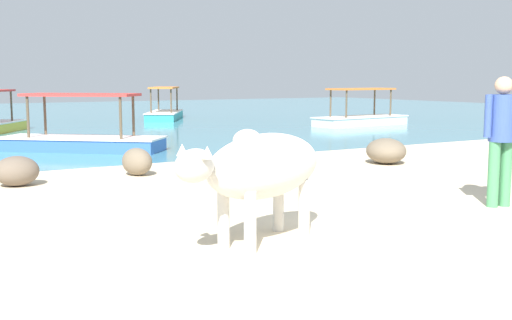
# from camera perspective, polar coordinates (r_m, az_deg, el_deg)

# --- Properties ---
(sand_beach) EXTENTS (18.00, 14.00, 0.04)m
(sand_beach) POSITION_cam_1_polar(r_m,az_deg,el_deg) (6.61, 17.22, -7.15)
(sand_beach) COLOR beige
(sand_beach) RESTS_ON ground
(water_surface) EXTENTS (60.00, 36.00, 0.03)m
(water_surface) POSITION_cam_1_polar(r_m,az_deg,el_deg) (26.75, -20.34, 3.35)
(water_surface) COLOR teal
(water_surface) RESTS_ON ground
(cow) EXTENTS (2.00, 1.11, 1.13)m
(cow) POSITION_cam_1_polar(r_m,az_deg,el_deg) (6.12, 0.53, -0.66)
(cow) COLOR beige
(cow) RESTS_ON sand_beach
(person_standing) EXTENTS (0.50, 0.32, 1.62)m
(person_standing) POSITION_cam_1_polar(r_m,az_deg,el_deg) (8.43, 21.16, 2.42)
(person_standing) COLOR #428956
(person_standing) RESTS_ON sand_beach
(shore_rock_large) EXTENTS (0.55, 0.68, 0.46)m
(shore_rock_large) POSITION_cam_1_polar(r_m,az_deg,el_deg) (10.70, -10.62, -0.14)
(shore_rock_large) COLOR #756651
(shore_rock_large) RESTS_ON sand_beach
(shore_rock_medium) EXTENTS (1.10, 1.16, 0.48)m
(shore_rock_medium) POSITION_cam_1_polar(r_m,az_deg,el_deg) (12.24, 11.58, 0.81)
(shore_rock_medium) COLOR #756651
(shore_rock_medium) RESTS_ON sand_beach
(shore_rock_small) EXTENTS (0.68, 0.62, 0.45)m
(shore_rock_small) POSITION_cam_1_polar(r_m,az_deg,el_deg) (10.11, -20.67, -0.93)
(shore_rock_small) COLOR #6B5B4C
(shore_rock_small) RESTS_ON sand_beach
(boat_teal) EXTENTS (2.82, 3.76, 1.29)m
(boat_teal) POSITION_cam_1_polar(r_m,az_deg,el_deg) (25.69, -8.18, 4.24)
(boat_teal) COLOR teal
(boat_teal) RESTS_ON water_surface
(boat_white) EXTENTS (3.77, 1.51, 1.29)m
(boat_white) POSITION_cam_1_polar(r_m,az_deg,el_deg) (22.49, 9.37, 3.79)
(boat_white) COLOR white
(boat_white) RESTS_ON water_surface
(boat_blue) EXTENTS (3.55, 3.26, 1.29)m
(boat_blue) POSITION_cam_1_polar(r_m,az_deg,el_deg) (14.85, -15.32, 1.86)
(boat_blue) COLOR #3866B7
(boat_blue) RESTS_ON water_surface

